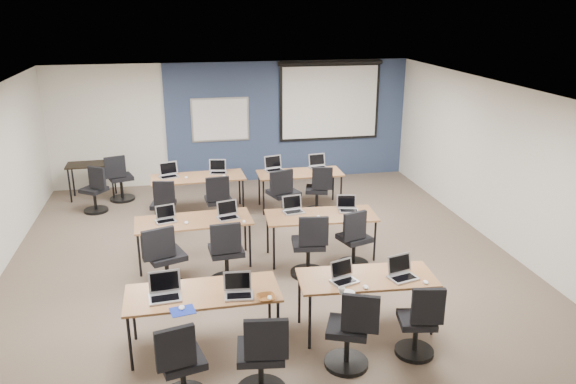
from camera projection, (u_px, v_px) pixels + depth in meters
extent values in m
cube|color=#6B6354|center=(265.00, 265.00, 8.85)|extent=(8.00, 9.00, 0.02)
cube|color=white|center=(263.00, 93.00, 7.98)|extent=(8.00, 9.00, 0.02)
cube|color=beige|center=(234.00, 123.00, 12.59)|extent=(8.00, 0.04, 2.70)
cube|color=beige|center=(356.00, 363.00, 4.23)|extent=(8.00, 0.04, 2.70)
cube|color=beige|center=(507.00, 169.00, 9.14)|extent=(0.04, 9.00, 2.70)
cube|color=#3D5977|center=(288.00, 121.00, 12.79)|extent=(5.50, 0.04, 2.70)
cube|color=silver|center=(220.00, 120.00, 12.44)|extent=(1.28, 0.02, 0.98)
cube|color=white|center=(220.00, 120.00, 12.43)|extent=(1.20, 0.02, 0.90)
cube|color=black|center=(330.00, 101.00, 12.77)|extent=(2.32, 0.03, 1.82)
cube|color=white|center=(330.00, 102.00, 12.77)|extent=(2.20, 0.02, 1.62)
cylinder|color=black|center=(331.00, 63.00, 12.49)|extent=(2.40, 0.10, 0.10)
cube|color=brown|center=(203.00, 293.00, 6.53)|extent=(1.79, 0.75, 0.03)
cylinder|color=black|center=(130.00, 343.00, 6.21)|extent=(0.04, 0.04, 0.70)
cylinder|color=black|center=(278.00, 327.00, 6.51)|extent=(0.04, 0.04, 0.70)
cylinder|color=black|center=(134.00, 314.00, 6.79)|extent=(0.04, 0.04, 0.70)
cylinder|color=black|center=(269.00, 301.00, 7.09)|extent=(0.04, 0.04, 0.70)
cube|color=brown|center=(366.00, 278.00, 6.90)|extent=(1.68, 0.70, 0.03)
cylinder|color=black|center=(310.00, 323.00, 6.61)|extent=(0.04, 0.04, 0.70)
cylinder|color=black|center=(433.00, 309.00, 6.89)|extent=(0.04, 0.04, 0.70)
cylinder|color=black|center=(299.00, 298.00, 7.14)|extent=(0.04, 0.04, 0.70)
cylinder|color=black|center=(414.00, 287.00, 7.43)|extent=(0.04, 0.04, 0.70)
cube|color=#8E5E3B|center=(194.00, 221.00, 8.69)|extent=(1.79, 0.74, 0.03)
cylinder|color=black|center=(139.00, 255.00, 8.37)|extent=(0.04, 0.04, 0.70)
cylinder|color=black|center=(250.00, 246.00, 8.67)|extent=(0.04, 0.04, 0.70)
cylinder|color=black|center=(141.00, 239.00, 8.95)|extent=(0.04, 0.04, 0.70)
cylinder|color=black|center=(245.00, 231.00, 9.25)|extent=(0.04, 0.04, 0.70)
cube|color=#A5712B|center=(321.00, 216.00, 8.90)|extent=(1.74, 0.73, 0.03)
cylinder|color=black|center=(274.00, 249.00, 8.59)|extent=(0.04, 0.04, 0.70)
cylinder|color=black|center=(375.00, 240.00, 8.89)|extent=(0.04, 0.04, 0.70)
cylinder|color=black|center=(268.00, 233.00, 9.15)|extent=(0.04, 0.04, 0.70)
cylinder|color=black|center=(363.00, 226.00, 9.45)|extent=(0.04, 0.04, 0.70)
cube|color=olive|center=(198.00, 177.00, 10.84)|extent=(1.79, 0.74, 0.03)
cylinder|color=black|center=(155.00, 203.00, 10.51)|extent=(0.04, 0.04, 0.70)
cylinder|color=black|center=(243.00, 198.00, 10.82)|extent=(0.04, 0.04, 0.70)
cylinder|color=black|center=(156.00, 193.00, 11.09)|extent=(0.04, 0.04, 0.70)
cylinder|color=black|center=(240.00, 188.00, 11.40)|extent=(0.04, 0.04, 0.70)
cube|color=olive|center=(300.00, 173.00, 11.10)|extent=(1.67, 0.70, 0.03)
cylinder|color=black|center=(264.00, 198.00, 10.81)|extent=(0.04, 0.04, 0.70)
cylinder|color=black|center=(341.00, 193.00, 11.09)|extent=(0.04, 0.04, 0.70)
cylinder|color=black|center=(259.00, 189.00, 11.34)|extent=(0.04, 0.04, 0.70)
cylinder|color=black|center=(333.00, 184.00, 11.62)|extent=(0.04, 0.04, 0.70)
cube|color=#ADADB0|center=(165.00, 298.00, 6.38)|extent=(0.36, 0.26, 0.02)
cube|color=black|center=(165.00, 298.00, 6.35)|extent=(0.31, 0.15, 0.00)
cube|color=#ADADB0|center=(164.00, 281.00, 6.46)|extent=(0.36, 0.07, 0.25)
cube|color=black|center=(164.00, 282.00, 6.46)|extent=(0.32, 0.05, 0.20)
ellipsoid|color=white|center=(182.00, 307.00, 6.17)|extent=(0.07, 0.11, 0.04)
cylinder|color=black|center=(183.00, 381.00, 5.80)|extent=(0.06, 0.06, 0.43)
cube|color=black|center=(182.00, 360.00, 5.71)|extent=(0.43, 0.43, 0.08)
cube|color=black|center=(175.00, 348.00, 5.44)|extent=(0.39, 0.06, 0.44)
cube|color=silver|center=(239.00, 296.00, 6.42)|extent=(0.32, 0.23, 0.02)
cube|color=black|center=(239.00, 296.00, 6.40)|extent=(0.27, 0.14, 0.00)
cube|color=silver|center=(237.00, 281.00, 6.50)|extent=(0.32, 0.06, 0.22)
cube|color=black|center=(237.00, 281.00, 6.50)|extent=(0.28, 0.04, 0.18)
ellipsoid|color=white|center=(270.00, 298.00, 6.38)|extent=(0.08, 0.10, 0.03)
cylinder|color=black|center=(261.00, 374.00, 5.87)|extent=(0.06, 0.06, 0.48)
cube|color=black|center=(261.00, 351.00, 5.78)|extent=(0.48, 0.48, 0.08)
cube|color=black|center=(266.00, 339.00, 5.49)|extent=(0.44, 0.06, 0.44)
cube|color=#A6A6AB|center=(344.00, 281.00, 6.75)|extent=(0.30, 0.22, 0.02)
cube|color=black|center=(345.00, 281.00, 6.73)|extent=(0.26, 0.13, 0.00)
cube|color=#A6A6AB|center=(342.00, 268.00, 6.83)|extent=(0.30, 0.06, 0.21)
cube|color=black|center=(342.00, 269.00, 6.82)|extent=(0.27, 0.04, 0.17)
ellipsoid|color=white|center=(366.00, 287.00, 6.62)|extent=(0.07, 0.11, 0.04)
cylinder|color=black|center=(346.00, 363.00, 6.41)|extent=(0.51, 0.51, 0.05)
cylinder|color=black|center=(347.00, 348.00, 6.34)|extent=(0.06, 0.06, 0.45)
cube|color=black|center=(348.00, 328.00, 6.26)|extent=(0.45, 0.45, 0.08)
cube|color=black|center=(361.00, 314.00, 6.01)|extent=(0.41, 0.06, 0.44)
cube|color=#BEBEBE|center=(403.00, 278.00, 6.84)|extent=(0.33, 0.24, 0.02)
cube|color=black|center=(404.00, 278.00, 6.82)|extent=(0.28, 0.14, 0.00)
cube|color=#BEBEBE|center=(400.00, 264.00, 6.92)|extent=(0.33, 0.06, 0.23)
cube|color=black|center=(400.00, 264.00, 6.91)|extent=(0.29, 0.04, 0.19)
ellipsoid|color=white|center=(426.00, 282.00, 6.73)|extent=(0.06, 0.10, 0.03)
cylinder|color=black|center=(414.00, 351.00, 6.62)|extent=(0.46, 0.46, 0.05)
cylinder|color=black|center=(415.00, 338.00, 6.56)|extent=(0.06, 0.06, 0.41)
cube|color=black|center=(417.00, 320.00, 6.48)|extent=(0.41, 0.41, 0.08)
cube|color=black|center=(428.00, 306.00, 6.23)|extent=(0.37, 0.06, 0.44)
cube|color=#ACACB4|center=(166.00, 221.00, 8.61)|extent=(0.30, 0.22, 0.02)
cube|color=black|center=(166.00, 221.00, 8.58)|extent=(0.25, 0.13, 0.00)
cube|color=#ACACB4|center=(165.00, 211.00, 8.68)|extent=(0.30, 0.06, 0.21)
cube|color=black|center=(165.00, 212.00, 8.67)|extent=(0.26, 0.04, 0.17)
ellipsoid|color=white|center=(186.00, 223.00, 8.55)|extent=(0.07, 0.10, 0.04)
cylinder|color=black|center=(168.00, 287.00, 8.10)|extent=(0.56, 0.56, 0.05)
cylinder|color=black|center=(167.00, 274.00, 8.02)|extent=(0.06, 0.06, 0.49)
cube|color=black|center=(166.00, 255.00, 7.93)|extent=(0.49, 0.49, 0.08)
cube|color=black|center=(159.00, 244.00, 7.63)|extent=(0.45, 0.06, 0.44)
cube|color=#B4B3BC|center=(228.00, 218.00, 8.73)|extent=(0.33, 0.24, 0.02)
cube|color=black|center=(228.00, 218.00, 8.71)|extent=(0.28, 0.14, 0.00)
cube|color=#B4B3BC|center=(227.00, 208.00, 8.81)|extent=(0.33, 0.06, 0.23)
cube|color=black|center=(227.00, 208.00, 8.81)|extent=(0.29, 0.04, 0.19)
ellipsoid|color=white|center=(244.00, 222.00, 8.59)|extent=(0.08, 0.10, 0.03)
cylinder|color=black|center=(227.00, 280.00, 8.30)|extent=(0.53, 0.53, 0.05)
cylinder|color=black|center=(227.00, 268.00, 8.23)|extent=(0.06, 0.06, 0.47)
cube|color=black|center=(226.00, 250.00, 8.14)|extent=(0.47, 0.47, 0.08)
cube|color=black|center=(226.00, 239.00, 7.85)|extent=(0.43, 0.06, 0.44)
cube|color=silver|center=(294.00, 212.00, 8.98)|extent=(0.32, 0.24, 0.02)
cube|color=black|center=(294.00, 212.00, 8.96)|extent=(0.27, 0.14, 0.00)
cube|color=silver|center=(292.00, 202.00, 9.06)|extent=(0.32, 0.06, 0.22)
cube|color=black|center=(292.00, 202.00, 9.05)|extent=(0.28, 0.04, 0.18)
ellipsoid|color=white|center=(319.00, 217.00, 8.79)|extent=(0.06, 0.09, 0.03)
cylinder|color=black|center=(308.00, 273.00, 8.54)|extent=(0.53, 0.53, 0.05)
cylinder|color=black|center=(308.00, 260.00, 8.47)|extent=(0.06, 0.06, 0.47)
cube|color=black|center=(308.00, 243.00, 8.38)|extent=(0.47, 0.47, 0.08)
cube|color=black|center=(314.00, 231.00, 8.10)|extent=(0.43, 0.06, 0.44)
cube|color=#B8B8BD|center=(348.00, 211.00, 9.03)|extent=(0.31, 0.23, 0.02)
cube|color=black|center=(349.00, 210.00, 9.01)|extent=(0.26, 0.13, 0.00)
cube|color=#B8B8BD|center=(346.00, 201.00, 9.11)|extent=(0.31, 0.06, 0.22)
cube|color=black|center=(347.00, 201.00, 9.10)|extent=(0.27, 0.04, 0.18)
ellipsoid|color=white|center=(365.00, 212.00, 8.99)|extent=(0.07, 0.10, 0.03)
cylinder|color=black|center=(353.00, 264.00, 8.82)|extent=(0.48, 0.48, 0.05)
cylinder|color=black|center=(354.00, 253.00, 8.76)|extent=(0.06, 0.06, 0.43)
cube|color=black|center=(354.00, 238.00, 8.68)|extent=(0.43, 0.43, 0.08)
cube|color=black|center=(355.00, 226.00, 8.40)|extent=(0.39, 0.06, 0.44)
cube|color=#A3A3A9|center=(169.00, 177.00, 10.78)|extent=(0.35, 0.26, 0.02)
cube|color=black|center=(169.00, 177.00, 10.76)|extent=(0.30, 0.15, 0.00)
cube|color=#A3A3A9|center=(168.00, 168.00, 10.87)|extent=(0.35, 0.07, 0.24)
cube|color=black|center=(168.00, 168.00, 10.86)|extent=(0.31, 0.05, 0.20)
ellipsoid|color=white|center=(186.00, 177.00, 10.75)|extent=(0.06, 0.10, 0.03)
cylinder|color=black|center=(165.00, 226.00, 10.29)|extent=(0.46, 0.46, 0.05)
cylinder|color=black|center=(164.00, 217.00, 10.23)|extent=(0.06, 0.06, 0.41)
cube|color=black|center=(163.00, 205.00, 10.15)|extent=(0.41, 0.41, 0.08)
cube|color=black|center=(164.00, 193.00, 9.90)|extent=(0.38, 0.06, 0.44)
cube|color=#ABABB6|center=(218.00, 173.00, 11.03)|extent=(0.33, 0.24, 0.02)
cube|color=black|center=(218.00, 173.00, 11.01)|extent=(0.28, 0.14, 0.00)
cube|color=#ABABB6|center=(218.00, 165.00, 11.11)|extent=(0.33, 0.06, 0.23)
cube|color=black|center=(218.00, 165.00, 11.10)|extent=(0.29, 0.04, 0.19)
ellipsoid|color=white|center=(224.00, 176.00, 10.84)|extent=(0.09, 0.11, 0.03)
cylinder|color=black|center=(220.00, 224.00, 10.42)|extent=(0.51, 0.51, 0.05)
cylinder|color=black|center=(219.00, 213.00, 10.35)|extent=(0.06, 0.06, 0.46)
cube|color=black|center=(219.00, 200.00, 10.27)|extent=(0.46, 0.46, 0.08)
cube|color=black|center=(218.00, 189.00, 9.98)|extent=(0.42, 0.06, 0.44)
cube|color=#A3A3AA|center=(274.00, 170.00, 11.21)|extent=(0.36, 0.26, 0.02)
cube|color=black|center=(274.00, 170.00, 11.19)|extent=(0.31, 0.15, 0.00)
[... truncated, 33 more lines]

